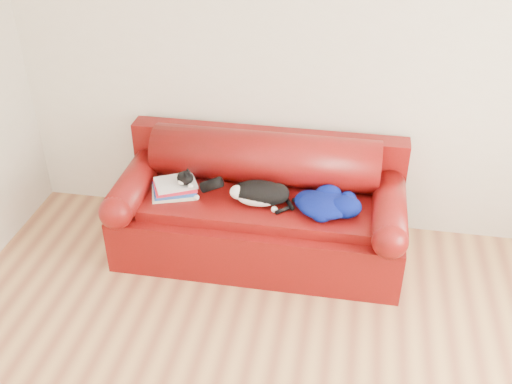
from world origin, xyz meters
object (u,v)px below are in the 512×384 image
book_stack (175,188)px  cat (259,194)px  sofa_base (259,225)px  blanket (327,203)px

book_stack → cat: bearing=-1.8°
cat → sofa_base: bearing=98.1°
blanket → book_stack: bearing=178.5°
cat → blanket: size_ratio=1.12×
book_stack → cat: cat is taller
cat → blanket: 0.48m
book_stack → blanket: size_ratio=0.72×
sofa_base → book_stack: (-0.62, -0.07, 0.31)m
sofa_base → book_stack: book_stack is taller
sofa_base → cat: bearing=-81.4°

